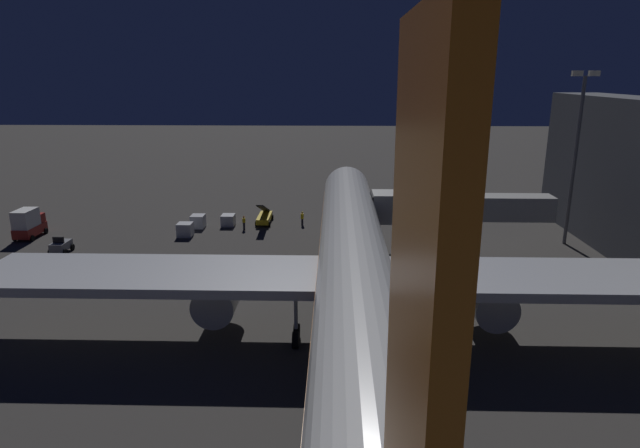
# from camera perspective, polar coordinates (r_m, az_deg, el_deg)

# --- Properties ---
(ground_plane) EXTENTS (320.00, 320.00, 0.00)m
(ground_plane) POSITION_cam_1_polar(r_m,az_deg,el_deg) (51.22, 3.11, -6.37)
(ground_plane) COLOR #383533
(airliner_at_gate) EXTENTS (54.86, 65.20, 20.17)m
(airliner_at_gate) POSITION_cam_1_polar(r_m,az_deg,el_deg) (37.15, 3.73, -5.75)
(airliner_at_gate) COLOR silver
(airliner_at_gate) RESTS_ON ground_plane
(jet_bridge) EXTENTS (18.70, 3.40, 7.31)m
(jet_bridge) POSITION_cam_1_polar(r_m,az_deg,el_deg) (57.45, 13.30, 1.72)
(jet_bridge) COLOR #9E9E99
(jet_bridge) RESTS_ON ground_plane
(apron_floodlight_mast) EXTENTS (2.90, 0.50, 19.50)m
(apron_floodlight_mast) POSITION_cam_1_polar(r_m,az_deg,el_deg) (67.03, 25.50, 7.31)
(apron_floodlight_mast) COLOR #59595E
(apron_floodlight_mast) RESTS_ON ground_plane
(catering_truck) EXTENTS (2.36, 4.48, 3.58)m
(catering_truck) POSITION_cam_1_polar(r_m,az_deg,el_deg) (73.74, -28.48, 0.08)
(catering_truck) COLOR maroon
(catering_truck) RESTS_ON ground_plane
(baggage_tug_spare) EXTENTS (1.86, 2.51, 1.95)m
(baggage_tug_spare) POSITION_cam_1_polar(r_m,az_deg,el_deg) (66.17, -25.75, -2.10)
(baggage_tug_spare) COLOR slate
(baggage_tug_spare) RESTS_ON ground_plane
(belt_loader) EXTENTS (1.96, 8.43, 3.46)m
(belt_loader) POSITION_cam_1_polar(r_m,az_deg,el_deg) (71.82, -5.91, 0.77)
(belt_loader) COLOR yellow
(belt_loader) RESTS_ON ground_plane
(baggage_container_near_belt) EXTENTS (1.77, 1.72, 1.64)m
(baggage_container_near_belt) POSITION_cam_1_polar(r_m,az_deg,el_deg) (67.66, -14.09, -0.59)
(baggage_container_near_belt) COLOR #B7BABF
(baggage_container_near_belt) RESTS_ON ground_plane
(baggage_container_far_row) EXTENTS (1.66, 1.88, 1.45)m
(baggage_container_far_row) POSITION_cam_1_polar(r_m,az_deg,el_deg) (71.25, -9.70, 0.40)
(baggage_container_far_row) COLOR #B7BABF
(baggage_container_far_row) RESTS_ON ground_plane
(baggage_container_spare) EXTENTS (1.68, 1.86, 1.66)m
(baggage_container_spare) POSITION_cam_1_polar(r_m,az_deg,el_deg) (71.04, -12.79, 0.28)
(baggage_container_spare) COLOR #B7BABF
(baggage_container_spare) RESTS_ON ground_plane
(ground_crew_near_nose_gear) EXTENTS (0.40, 0.40, 1.79)m
(ground_crew_near_nose_gear) POSITION_cam_1_polar(r_m,az_deg,el_deg) (69.02, -8.06, 0.20)
(ground_crew_near_nose_gear) COLOR black
(ground_crew_near_nose_gear) RESTS_ON ground_plane
(ground_crew_marshaller_fwd) EXTENTS (0.40, 0.40, 1.82)m
(ground_crew_marshaller_fwd) POSITION_cam_1_polar(r_m,az_deg,el_deg) (70.44, -1.89, 0.68)
(ground_crew_marshaller_fwd) COLOR black
(ground_crew_marshaller_fwd) RESTS_ON ground_plane
(traffic_cone_nose_port) EXTENTS (0.36, 0.36, 0.55)m
(traffic_cone_nose_port) POSITION_cam_1_polar(r_m,az_deg,el_deg) (68.73, 4.57, -0.37)
(traffic_cone_nose_port) COLOR orange
(traffic_cone_nose_port) RESTS_ON ground_plane
(traffic_cone_nose_starboard) EXTENTS (0.36, 0.36, 0.55)m
(traffic_cone_nose_starboard) POSITION_cam_1_polar(r_m,az_deg,el_deg) (68.64, 0.90, -0.35)
(traffic_cone_nose_starboard) COLOR orange
(traffic_cone_nose_starboard) RESTS_ON ground_plane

